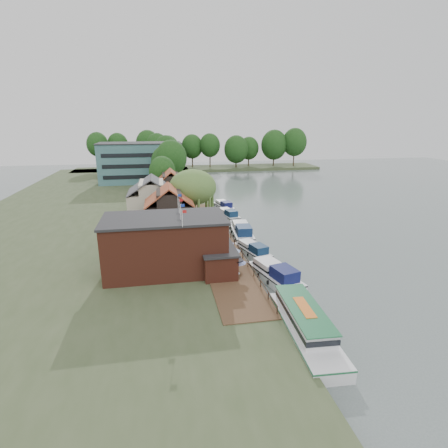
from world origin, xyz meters
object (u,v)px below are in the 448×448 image
tour_boat (306,324)px  cruiser_4 (224,205)px  umbrella_2 (226,248)px  cruiser_2 (242,230)px  cruiser_3 (228,213)px  cottage_a (169,211)px  umbrella_1 (232,256)px  pub (181,243)px  cruiser_0 (275,272)px  umbrella_3 (217,241)px  cruiser_1 (253,248)px  cottage_c (171,189)px  umbrella_0 (237,267)px  hotel_block (141,162)px  cottage_b (152,199)px  willow (193,198)px  swan (281,302)px

tour_boat → cruiser_4: bearing=91.6°
umbrella_2 → cruiser_2: 12.00m
umbrella_2 → cruiser_3: bearing=78.4°
cottage_a → umbrella_1: 16.77m
umbrella_1 → umbrella_2: same height
cruiser_2 → tour_boat: bearing=-87.3°
pub → cruiser_0: size_ratio=1.87×
umbrella_3 → cruiser_2: (5.73, 7.76, -0.96)m
umbrella_2 → tour_boat: size_ratio=0.18×
pub → cruiser_1: bearing=27.3°
umbrella_1 → cruiser_1: umbrella_1 is taller
umbrella_2 → cruiser_3: 24.04m
cottage_c → umbrella_0: cottage_c is taller
hotel_block → cruiser_1: 68.26m
cruiser_4 → tour_boat: tour_boat is taller
tour_boat → umbrella_3: bearing=105.4°
cruiser_1 → cottage_a: bearing=126.3°
cruiser_1 → cruiser_2: cruiser_2 is taller
pub → cottage_c: size_ratio=2.35×
hotel_block → cruiser_4: (19.93, -36.27, -6.07)m
cottage_b → umbrella_3: bearing=-62.1°
umbrella_2 → cruiser_2: bearing=66.0°
cottage_b → umbrella_1: bearing=-66.3°
willow → cruiser_0: size_ratio=0.97×
willow → cruiser_3: bearing=41.4°
pub → umbrella_0: size_ratio=8.42×
hotel_block → willow: bearing=-77.3°
pub → cruiser_3: bearing=67.1°
hotel_block → willow: size_ratio=2.44×
umbrella_3 → cottage_b: bearing=117.9°
hotel_block → cruiser_4: hotel_block is taller
cottage_b → cruiser_0: 32.87m
umbrella_2 → cruiser_1: 5.27m
umbrella_3 → cruiser_1: umbrella_3 is taller
cruiser_3 → umbrella_2: bearing=-114.7°
cottage_a → cruiser_1: size_ratio=0.97×
cruiser_3 → umbrella_1: bearing=-113.1°
umbrella_1 → cottage_b: bearing=113.7°
umbrella_3 → cruiser_4: 28.81m
cruiser_0 → cruiser_4: cruiser_0 is taller
umbrella_1 → umbrella_3: size_ratio=1.02×
cottage_c → umbrella_2: cottage_c is taller
umbrella_0 → cruiser_4: size_ratio=0.26×
willow → cruiser_0: 25.49m
cruiser_1 → swan: (-0.77, -15.13, -0.84)m
cruiser_3 → cruiser_4: (0.52, 7.75, 0.01)m
umbrella_3 → umbrella_0: bearing=-84.9°
tour_boat → cruiser_0: bearing=88.5°
cottage_a → umbrella_2: 14.14m
cottage_b → willow: size_ratio=0.92×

